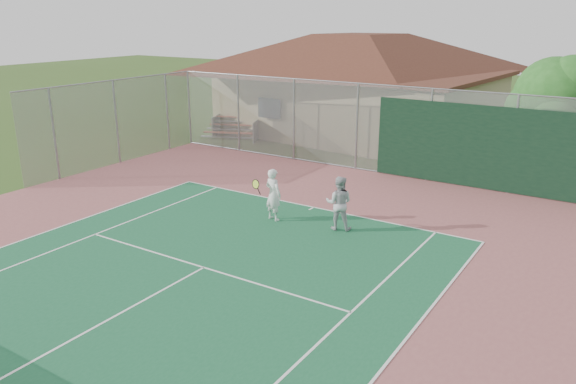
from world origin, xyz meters
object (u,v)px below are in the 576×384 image
(bleachers, at_px, (236,127))
(tree, at_px, (556,99))
(clubhouse, at_px, (359,75))
(player_white_front, at_px, (273,195))
(player_grey_back, at_px, (339,204))

(bleachers, xyz_separation_m, tree, (14.80, 0.19, 2.57))
(clubhouse, xyz_separation_m, tree, (9.94, -4.04, 0.00))
(tree, bearing_deg, player_white_front, -124.17)
(player_white_front, bearing_deg, player_grey_back, -157.55)
(player_white_front, distance_m, player_grey_back, 2.11)
(bleachers, bearing_deg, player_white_front, -69.93)
(bleachers, xyz_separation_m, player_white_front, (8.50, -9.10, 0.28))
(clubhouse, height_order, tree, clubhouse)
(bleachers, relative_size, player_white_front, 2.04)
(tree, height_order, player_white_front, tree)
(clubhouse, height_order, bleachers, clubhouse)
(player_white_front, bearing_deg, tree, -112.16)
(player_white_front, relative_size, player_grey_back, 1.01)
(tree, distance_m, player_white_front, 11.45)
(tree, relative_size, player_grey_back, 2.93)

